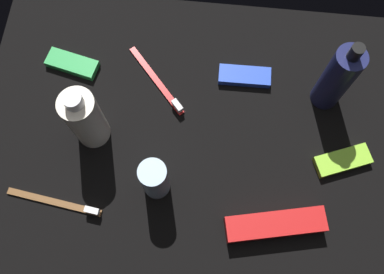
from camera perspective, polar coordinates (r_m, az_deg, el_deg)
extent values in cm
cube|color=black|center=(81.63, 0.00, -0.81)|extent=(84.00, 64.00, 1.20)
cylinder|color=#1A1E4C|center=(81.54, 18.98, 7.45)|extent=(5.44, 5.44, 16.12)
cylinder|color=black|center=(73.70, 21.29, 10.63)|extent=(2.20, 2.20, 2.80)
cylinder|color=silver|center=(77.31, -14.20, 2.39)|extent=(6.31, 6.31, 14.38)
cylinder|color=silver|center=(69.90, -15.78, 4.83)|extent=(3.20, 3.20, 2.20)
cylinder|color=silver|center=(73.76, -5.07, -5.74)|extent=(4.84, 4.84, 10.96)
cube|color=brown|center=(81.80, -18.16, -8.32)|extent=(18.00, 3.63, 0.90)
cube|color=white|center=(78.56, -13.39, -9.65)|extent=(2.72, 1.44, 1.20)
cube|color=red|center=(85.90, -4.87, 7.73)|extent=(12.80, 14.30, 0.90)
cube|color=white|center=(82.14, -2.00, 4.27)|extent=(2.54, 2.68, 1.20)
cube|color=red|center=(77.45, 11.16, -11.56)|extent=(18.13, 8.06, 3.20)
cube|color=blue|center=(86.29, 7.13, 8.19)|extent=(10.46, 4.16, 1.50)
cube|color=green|center=(90.28, -15.89, 9.51)|extent=(11.03, 6.21, 1.50)
cube|color=#8CD133|center=(84.13, 19.69, -3.02)|extent=(11.14, 7.57, 1.50)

